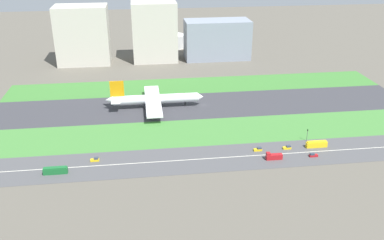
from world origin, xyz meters
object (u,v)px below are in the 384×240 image
(bus_0, at_px, (317,144))
(fuel_tank_west, at_px, (174,41))
(terminal_building, at_px, (83,35))
(hangar_building, at_px, (155,32))
(airliner, at_px, (153,99))
(car_2, at_px, (95,160))
(traffic_light, at_px, (307,134))
(bus_1, at_px, (55,170))
(office_tower, at_px, (217,39))
(car_0, at_px, (313,155))
(car_1, at_px, (287,147))
(car_3, at_px, (258,149))
(truck_0, at_px, (274,156))
(fuel_tank_centre, at_px, (208,40))

(bus_0, bearing_deg, fuel_tank_west, 104.29)
(terminal_building, xyz_separation_m, hangar_building, (62.91, 0.00, 0.94))
(airliner, height_order, terminal_building, terminal_building)
(car_2, bearing_deg, traffic_light, 3.93)
(bus_1, xyz_separation_m, office_tower, (115.24, 192.00, 15.77))
(bus_0, height_order, fuel_tank_west, fuel_tank_west)
(car_0, height_order, fuel_tank_west, fuel_tank_west)
(bus_1, xyz_separation_m, traffic_light, (134.46, 17.99, 2.47))
(bus_0, bearing_deg, car_1, 180.00)
(car_3, height_order, fuel_tank_west, fuel_tank_west)
(car_1, bearing_deg, traffic_light, 29.60)
(truck_0, relative_size, traffic_light, 1.17)
(car_1, xyz_separation_m, fuel_tank_centre, (-5.62, 227.00, 5.91))
(traffic_light, bearing_deg, truck_0, -144.21)
(car_1, bearing_deg, car_2, 180.00)
(truck_0, relative_size, terminal_building, 0.17)
(car_0, distance_m, hangar_building, 206.83)
(car_0, xyz_separation_m, truck_0, (-21.43, -0.00, 0.75))
(traffic_light, relative_size, fuel_tank_west, 0.31)
(car_2, xyz_separation_m, truck_0, (91.37, -10.00, 0.75))
(bus_0, relative_size, terminal_building, 0.23)
(traffic_light, height_order, office_tower, office_tower)
(bus_0, relative_size, bus_1, 1.00)
(car_3, bearing_deg, truck_0, -61.95)
(hangar_building, bearing_deg, car_0, -69.27)
(terminal_building, relative_size, hangar_building, 0.96)
(fuel_tank_west, bearing_deg, terminal_building, -151.73)
(hangar_building, relative_size, fuel_tank_west, 2.25)
(traffic_light, xyz_separation_m, fuel_tank_west, (-55.41, 219.01, 2.23))
(car_1, distance_m, bus_1, 120.80)
(airliner, xyz_separation_m, fuel_tank_west, (27.84, 159.00, 0.29))
(car_1, bearing_deg, car_0, -43.49)
(car_1, relative_size, car_0, 1.00)
(fuel_tank_centre, bearing_deg, airliner, -111.79)
(car_3, xyz_separation_m, office_tower, (11.07, 182.00, 16.66))
(hangar_building, distance_m, office_tower, 57.61)
(bus_1, distance_m, fuel_tank_west, 249.88)
(airliner, xyz_separation_m, terminal_building, (-55.85, 114.00, 18.97))
(fuel_tank_centre, bearing_deg, car_3, -92.67)
(fuel_tank_west, bearing_deg, bus_0, -75.71)
(car_2, height_order, fuel_tank_west, fuel_tank_west)
(car_2, distance_m, car_0, 113.24)
(office_tower, xyz_separation_m, fuel_tank_centre, (-0.47, 45.00, -10.75))
(bus_0, bearing_deg, hangar_building, 113.36)
(car_2, distance_m, truck_0, 91.92)
(bus_1, bearing_deg, terminal_building, -88.61)
(car_1, xyz_separation_m, car_0, (10.54, -10.00, 0.00))
(terminal_building, bearing_deg, office_tower, 0.00)
(bus_0, bearing_deg, bus_1, -175.82)
(traffic_light, bearing_deg, car_0, -101.10)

